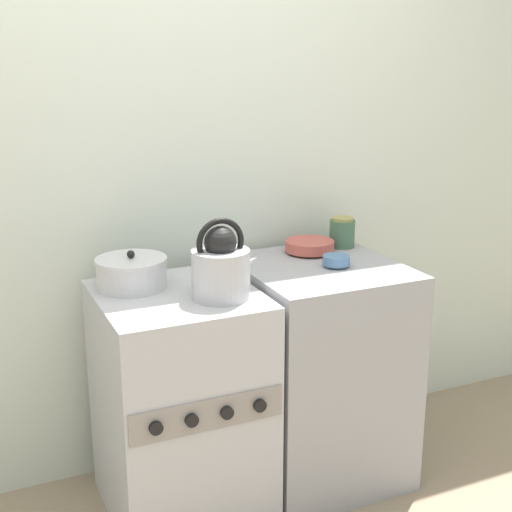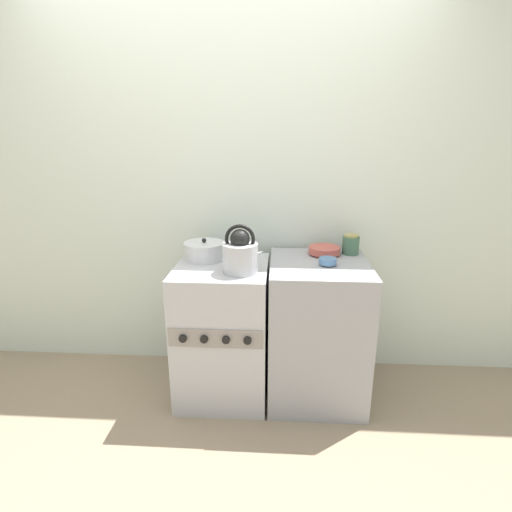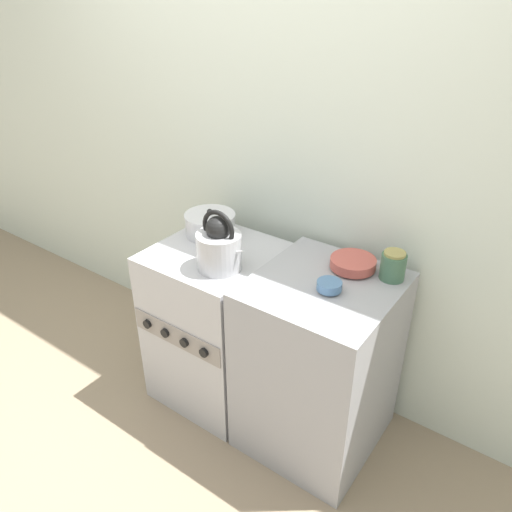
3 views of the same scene
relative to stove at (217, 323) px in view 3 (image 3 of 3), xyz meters
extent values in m
plane|color=gray|center=(0.00, -0.29, -0.42)|extent=(12.00, 12.00, 0.00)
cube|color=silver|center=(0.00, 0.40, 0.83)|extent=(7.00, 0.06, 2.50)
cube|color=#B2B2B7|center=(0.00, 0.00, 0.00)|extent=(0.55, 0.57, 0.85)
cube|color=gray|center=(0.00, -0.29, 0.10)|extent=(0.52, 0.01, 0.11)
cylinder|color=black|center=(-0.18, -0.30, 0.10)|extent=(0.04, 0.02, 0.04)
cylinder|color=black|center=(-0.06, -0.30, 0.10)|extent=(0.04, 0.02, 0.04)
cylinder|color=black|center=(0.06, -0.30, 0.10)|extent=(0.04, 0.02, 0.04)
cylinder|color=black|center=(0.18, -0.30, 0.10)|extent=(0.04, 0.02, 0.04)
cube|color=#99999E|center=(0.58, 0.02, 0.01)|extent=(0.58, 0.62, 0.87)
cylinder|color=#B2B2B7|center=(0.12, -0.10, 0.51)|extent=(0.20, 0.20, 0.17)
sphere|color=black|center=(0.12, -0.10, 0.62)|extent=(0.11, 0.11, 0.11)
torus|color=black|center=(0.12, -0.10, 0.62)|extent=(0.17, 0.02, 0.17)
cone|color=#B2B2B7|center=(0.22, -0.10, 0.53)|extent=(0.10, 0.04, 0.08)
cylinder|color=silver|center=(-0.12, 0.13, 0.47)|extent=(0.24, 0.24, 0.09)
cylinder|color=silver|center=(-0.12, 0.13, 0.53)|extent=(0.25, 0.25, 0.01)
sphere|color=black|center=(-0.12, 0.13, 0.55)|extent=(0.03, 0.03, 0.03)
cylinder|color=#B75147|center=(0.62, 0.19, 0.45)|extent=(0.09, 0.09, 0.01)
cylinder|color=#B75147|center=(0.62, 0.19, 0.48)|extent=(0.20, 0.20, 0.04)
cylinder|color=#4C729E|center=(0.62, -0.02, 0.45)|extent=(0.05, 0.05, 0.01)
cylinder|color=#4C729E|center=(0.62, -0.02, 0.47)|extent=(0.10, 0.10, 0.04)
cylinder|color=#3F664C|center=(0.79, 0.22, 0.50)|extent=(0.10, 0.10, 0.11)
cylinder|color=#998C4C|center=(0.79, 0.22, 0.57)|extent=(0.09, 0.09, 0.01)
camera|label=1|loc=(-0.71, -2.23, 1.23)|focal=50.00mm
camera|label=2|loc=(0.34, -2.22, 1.17)|focal=28.00mm
camera|label=3|loc=(1.35, -1.55, 1.56)|focal=35.00mm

